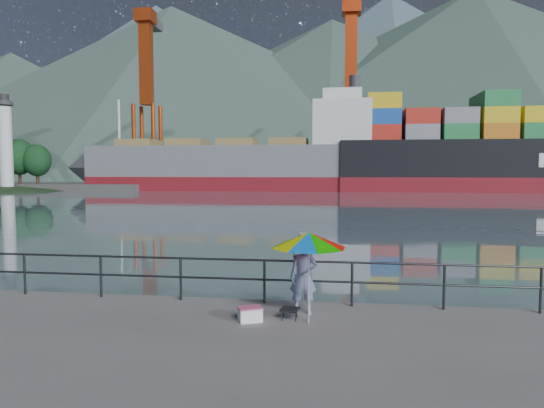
{
  "coord_description": "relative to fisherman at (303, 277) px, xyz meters",
  "views": [
    {
      "loc": [
        2.64,
        -9.2,
        3.07
      ],
      "look_at": [
        0.6,
        6.0,
        2.0
      ],
      "focal_mm": 32.0,
      "sensor_mm": 36.0,
      "label": 1
    }
  ],
  "objects": [
    {
      "name": "harbor_water",
      "position": [
        -1.95,
        129.01,
        -0.8
      ],
      "size": [
        500.0,
        280.0,
        0.0
      ],
      "primitive_type": "cube",
      "color": "slate",
      "rests_on": "ground"
    },
    {
      "name": "guardrail",
      "position": [
        -1.95,
        0.71,
        -0.28
      ],
      "size": [
        22.0,
        0.06,
        1.03
      ],
      "color": "#2D3033",
      "rests_on": "ground"
    },
    {
      "name": "folding_stool",
      "position": [
        -0.25,
        -0.43,
        -0.68
      ],
      "size": [
        0.41,
        0.41,
        0.23
      ],
      "color": "black",
      "rests_on": "ground"
    },
    {
      "name": "fishing_rod",
      "position": [
        -0.28,
        0.96,
        -0.8
      ],
      "size": [
        0.09,
        1.7,
        1.19
      ],
      "primitive_type": "cylinder",
      "rotation": [
        0.96,
        0.0,
        0.04
      ],
      "color": "black",
      "rests_on": "ground"
    },
    {
      "name": "container_stacks",
      "position": [
        34.43,
        92.42,
        2.18
      ],
      "size": [
        58.0,
        5.4,
        7.8
      ],
      "color": "#194CA5",
      "rests_on": "ground"
    },
    {
      "name": "fisherman",
      "position": [
        0.0,
        0.0,
        0.0
      ],
      "size": [
        0.6,
        0.4,
        1.6
      ],
      "primitive_type": "imported",
      "rotation": [
        0.0,
        0.0,
        0.03
      ],
      "color": "#365592",
      "rests_on": "ground"
    },
    {
      "name": "mountains",
      "position": [
        36.86,
        206.75,
        34.75
      ],
      "size": [
        600.0,
        332.8,
        80.0
      ],
      "color": "#385147",
      "rests_on": "ground"
    },
    {
      "name": "far_dock",
      "position": [
        8.05,
        92.01,
        -0.8
      ],
      "size": [
        200.0,
        40.0,
        0.4
      ],
      "primitive_type": "cube",
      "color": "#514F4C",
      "rests_on": "ground"
    },
    {
      "name": "cooler_bag",
      "position": [
        -1.04,
        -0.67,
        -0.67
      ],
      "size": [
        0.54,
        0.47,
        0.26
      ],
      "primitive_type": "cube",
      "rotation": [
        0.0,
        0.0,
        0.42
      ],
      "color": "white",
      "rests_on": "ground"
    },
    {
      "name": "port_cranes",
      "position": [
        29.05,
        83.01,
        15.2
      ],
      "size": [
        116.0,
        28.0,
        38.4
      ],
      "color": "#B53A12",
      "rests_on": "ground"
    },
    {
      "name": "bulk_carrier",
      "position": [
        -12.9,
        68.68,
        3.34
      ],
      "size": [
        50.75,
        8.78,
        14.5
      ],
      "color": "maroon",
      "rests_on": "ground"
    },
    {
      "name": "beach_umbrella",
      "position": [
        0.15,
        -0.64,
        0.89
      ],
      "size": [
        1.86,
        1.86,
        1.84
      ],
      "color": "white",
      "rests_on": "ground"
    }
  ]
}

